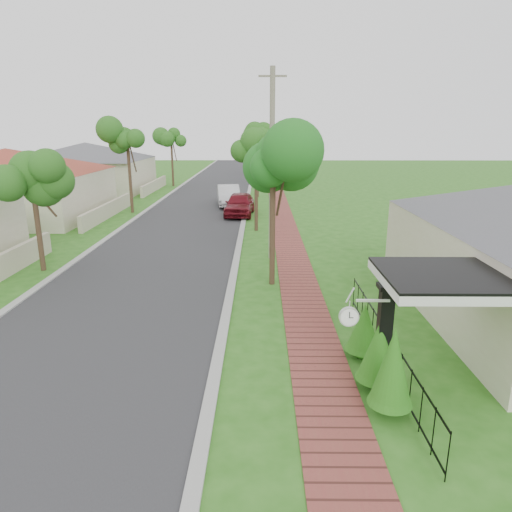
% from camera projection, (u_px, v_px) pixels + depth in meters
% --- Properties ---
extents(ground, '(160.00, 160.00, 0.00)m').
position_uv_depth(ground, '(192.00, 364.00, 11.66)').
color(ground, '#276016').
rests_on(ground, ground).
extents(road, '(7.00, 120.00, 0.02)m').
position_uv_depth(road, '(191.00, 218.00, 30.95)').
color(road, '#28282B').
rests_on(road, ground).
extents(kerb_right, '(0.30, 120.00, 0.10)m').
position_uv_depth(kerb_right, '(244.00, 218.00, 30.92)').
color(kerb_right, '#9E9E99').
rests_on(kerb_right, ground).
extents(kerb_left, '(0.30, 120.00, 0.10)m').
position_uv_depth(kerb_left, '(137.00, 218.00, 30.99)').
color(kerb_left, '#9E9E99').
rests_on(kerb_left, ground).
extents(sidewalk, '(1.50, 120.00, 0.03)m').
position_uv_depth(sidewalk, '(283.00, 218.00, 30.90)').
color(sidewalk, brown).
rests_on(sidewalk, ground).
extents(porch_post, '(0.48, 0.48, 2.52)m').
position_uv_depth(porch_post, '(383.00, 342.00, 10.35)').
color(porch_post, black).
rests_on(porch_post, ground).
extents(picket_fence, '(0.03, 8.02, 1.00)m').
position_uv_depth(picket_fence, '(385.00, 346.00, 11.47)').
color(picket_fence, black).
rests_on(picket_fence, ground).
extents(street_trees, '(10.70, 37.65, 5.89)m').
position_uv_depth(street_trees, '(203.00, 146.00, 36.33)').
color(street_trees, '#382619').
rests_on(street_trees, ground).
extents(hedge_row, '(0.87, 3.38, 2.04)m').
position_uv_depth(hedge_row, '(378.00, 352.00, 10.45)').
color(hedge_row, '#255B12').
rests_on(hedge_row, ground).
extents(far_house_red, '(15.56, 15.56, 4.60)m').
position_uv_depth(far_house_red, '(11.00, 183.00, 30.44)').
color(far_house_red, beige).
rests_on(far_house_red, ground).
extents(far_house_grey, '(15.56, 15.56, 4.60)m').
position_uv_depth(far_house_grey, '(87.00, 166.00, 43.93)').
color(far_house_grey, beige).
rests_on(far_house_grey, ground).
extents(parked_car_red, '(2.12, 4.70, 1.56)m').
position_uv_depth(parked_car_red, '(240.00, 204.00, 31.59)').
color(parked_car_red, maroon).
rests_on(parked_car_red, ground).
extents(parked_car_white, '(2.23, 4.92, 1.57)m').
position_uv_depth(parked_car_white, '(229.00, 196.00, 35.62)').
color(parked_car_white, silver).
rests_on(parked_car_white, ground).
extents(near_tree, '(2.22, 2.22, 5.70)m').
position_uv_depth(near_tree, '(273.00, 165.00, 16.50)').
color(near_tree, '#382619').
rests_on(near_tree, ground).
extents(utility_pole, '(1.20, 0.24, 8.35)m').
position_uv_depth(utility_pole, '(272.00, 166.00, 20.14)').
color(utility_pole, gray).
rests_on(utility_pole, ground).
extents(station_clock, '(1.06, 0.13, 0.61)m').
position_uv_depth(station_clock, '(351.00, 315.00, 9.75)').
color(station_clock, silver).
rests_on(station_clock, ground).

